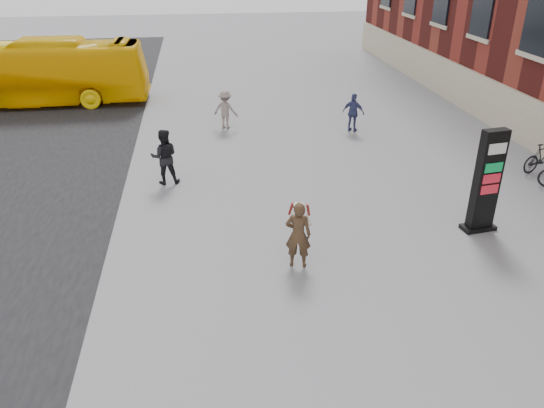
{
  "coord_description": "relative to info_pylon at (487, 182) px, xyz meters",
  "views": [
    {
      "loc": [
        -2.52,
        -9.97,
        6.85
      ],
      "look_at": [
        -0.92,
        1.43,
        1.15
      ],
      "focal_mm": 35.0,
      "sensor_mm": 36.0,
      "label": 1
    }
  ],
  "objects": [
    {
      "name": "woman",
      "position": [
        -5.07,
        -1.05,
        -0.53
      ],
      "size": [
        0.73,
        0.69,
        1.65
      ],
      "rotation": [
        0.0,
        0.0,
        2.87
      ],
      "color": "#422D1C",
      "rests_on": "ground"
    },
    {
      "name": "pedestrian_c",
      "position": [
        -1.08,
        8.38,
        -0.61
      ],
      "size": [
        0.95,
        0.82,
        1.53
      ],
      "primitive_type": "imported",
      "rotation": [
        0.0,
        0.0,
        2.53
      ],
      "color": "navy",
      "rests_on": "ground"
    },
    {
      "name": "bike_7",
      "position": [
        3.98,
        3.45,
        -0.88
      ],
      "size": [
        1.71,
        0.89,
        0.99
      ],
      "primitive_type": "imported",
      "rotation": [
        0.0,
        0.0,
        1.84
      ],
      "color": "black",
      "rests_on": "ground"
    },
    {
      "name": "ground",
      "position": [
        -4.62,
        -1.49,
        -1.38
      ],
      "size": [
        100.0,
        100.0,
        0.0
      ],
      "primitive_type": "plane",
      "color": "#9E9EA3"
    },
    {
      "name": "bus",
      "position": [
        -14.78,
        14.27,
        0.09
      ],
      "size": [
        10.61,
        2.64,
        2.94
      ],
      "primitive_type": "imported",
      "rotation": [
        0.0,
        0.0,
        1.56
      ],
      "color": "#FFC903",
      "rests_on": "road"
    },
    {
      "name": "pedestrian_b",
      "position": [
        -6.1,
        9.48,
        -0.6
      ],
      "size": [
        1.15,
        0.94,
        1.55
      ],
      "primitive_type": "imported",
      "rotation": [
        0.0,
        0.0,
        2.72
      ],
      "color": "gray",
      "rests_on": "ground"
    },
    {
      "name": "pedestrian_a",
      "position": [
        -8.31,
        4.23,
        -0.5
      ],
      "size": [
        0.87,
        0.69,
        1.75
      ],
      "primitive_type": "imported",
      "rotation": [
        0.0,
        0.0,
        3.17
      ],
      "color": "black",
      "rests_on": "ground"
    },
    {
      "name": "info_pylon",
      "position": [
        0.0,
        0.0,
        0.0
      ],
      "size": [
        0.94,
        0.56,
        2.76
      ],
      "rotation": [
        0.0,
        0.0,
        0.14
      ],
      "color": "black",
      "rests_on": "ground"
    }
  ]
}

